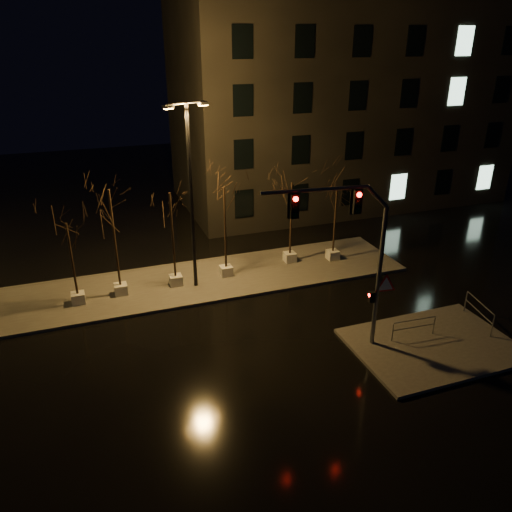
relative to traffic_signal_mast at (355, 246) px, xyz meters
name	(u,v)px	position (x,y,z in m)	size (l,w,h in m)	color
ground	(244,337)	(-3.88, 2.38, -4.85)	(90.00, 90.00, 0.00)	black
median	(210,279)	(-3.88, 8.38, -4.77)	(22.00, 5.00, 0.15)	#45433E
sidewalk_corner	(433,345)	(3.62, -1.12, -4.77)	(7.00, 5.00, 0.15)	#45433E
building	(340,104)	(10.12, 20.38, 2.65)	(25.00, 12.00, 15.00)	black
tree_0	(69,242)	(-10.80, 7.87, -1.38)	(1.80, 1.80, 4.37)	beige
tree_1	(112,214)	(-8.69, 8.14, -0.33)	(1.80, 1.80, 5.76)	beige
tree_2	(171,214)	(-5.81, 8.21, -0.71)	(1.80, 1.80, 5.26)	beige
tree_3	(224,208)	(-2.93, 8.42, -0.72)	(1.80, 1.80, 5.24)	beige
tree_4	(291,201)	(1.16, 8.97, -0.96)	(1.80, 1.80, 4.92)	beige
tree_5	(336,204)	(3.70, 8.40, -1.23)	(1.80, 1.80, 4.57)	beige
traffic_signal_mast	(355,246)	(0.00, 0.00, 0.00)	(5.82, 0.86, 7.15)	slate
streetlight_main	(191,186)	(-4.81, 7.79, 0.78)	(2.31, 1.05, 9.49)	black
guard_rail_a	(414,326)	(3.09, -0.39, -4.10)	(2.12, 0.17, 0.91)	slate
guard_rail_b	(479,310)	(6.62, -0.40, -3.99)	(0.51, 2.28, 1.10)	slate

